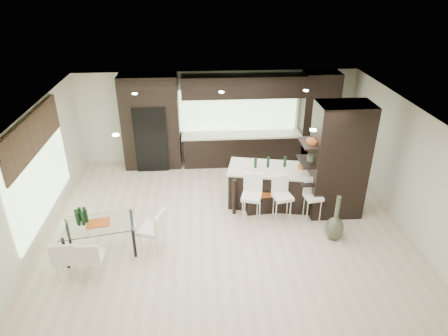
{
  "coord_description": "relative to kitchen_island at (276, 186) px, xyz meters",
  "views": [
    {
      "loc": [
        -0.55,
        -7.56,
        5.32
      ],
      "look_at": [
        0.0,
        0.6,
        1.15
      ],
      "focal_mm": 32.0,
      "sensor_mm": 36.0,
      "label": 1
    }
  ],
  "objects": [
    {
      "name": "ceiling",
      "position": [
        -1.29,
        -0.84,
        2.22
      ],
      "size": [
        8.0,
        7.0,
        0.02
      ],
      "primitive_type": "cube",
      "color": "white",
      "rests_on": "ground"
    },
    {
      "name": "window_back",
      "position": [
        -0.69,
        2.62,
        1.07
      ],
      "size": [
        3.4,
        0.04,
        1.2
      ],
      "primitive_type": "cube",
      "color": "#B2D199",
      "rests_on": "back_wall"
    },
    {
      "name": "stool_left",
      "position": [
        -0.71,
        -0.81,
        -0.0
      ],
      "size": [
        0.52,
        0.52,
        0.96
      ],
      "primitive_type": "cube",
      "rotation": [
        0.0,
        0.0,
        -0.27
      ],
      "color": "white",
      "rests_on": "ground"
    },
    {
      "name": "floor_vase",
      "position": [
        1.01,
        -1.52,
        0.05
      ],
      "size": [
        0.4,
        0.4,
        1.06
      ],
      "primitive_type": null,
      "rotation": [
        0.0,
        0.0,
        -0.02
      ],
      "color": "#404A35",
      "rests_on": "ground"
    },
    {
      "name": "ceiling_spots",
      "position": [
        -1.29,
        -0.59,
        2.2
      ],
      "size": [
        4.0,
        3.0,
        0.02
      ],
      "primitive_type": "cube",
      "color": "white",
      "rests_on": "ceiling"
    },
    {
      "name": "bench",
      "position": [
        -0.06,
        -0.19,
        -0.21
      ],
      "size": [
        1.49,
        0.7,
        0.55
      ],
      "primitive_type": "cube",
      "rotation": [
        0.0,
        0.0,
        0.1
      ],
      "color": "black",
      "rests_on": "ground"
    },
    {
      "name": "kitchen_island",
      "position": [
        0.0,
        0.0,
        0.0
      ],
      "size": [
        2.47,
        1.45,
        0.97
      ],
      "primitive_type": "cube",
      "rotation": [
        0.0,
        0.0,
        -0.21
      ],
      "color": "black",
      "rests_on": "ground"
    },
    {
      "name": "left_wall",
      "position": [
        -5.29,
        -0.84,
        0.87
      ],
      "size": [
        0.02,
        7.0,
        2.7
      ],
      "primitive_type": "cube",
      "color": "silver",
      "rests_on": "ground"
    },
    {
      "name": "chair_near",
      "position": [
        -3.91,
        -2.35,
        -0.1
      ],
      "size": [
        0.43,
        0.43,
        0.77
      ],
      "primitive_type": "cube",
      "rotation": [
        0.0,
        0.0,
        -0.02
      ],
      "color": "white",
      "rests_on": "ground"
    },
    {
      "name": "back_cabinetry",
      "position": [
        -0.79,
        2.33,
        0.87
      ],
      "size": [
        6.8,
        0.68,
        2.7
      ],
      "primitive_type": "cube",
      "color": "black",
      "rests_on": "ground"
    },
    {
      "name": "stone_accent",
      "position": [
        -5.22,
        -0.64,
        1.77
      ],
      "size": [
        0.08,
        3.0,
        0.8
      ],
      "primitive_type": "cube",
      "color": "brown",
      "rests_on": "left_wall"
    },
    {
      "name": "ground",
      "position": [
        -1.29,
        -0.84,
        -0.48
      ],
      "size": [
        8.0,
        8.0,
        0.0
      ],
      "primitive_type": "plane",
      "color": "beige",
      "rests_on": "ground"
    },
    {
      "name": "stool_mid",
      "position": [
        0.0,
        -0.8,
        -0.03
      ],
      "size": [
        0.48,
        0.48,
        0.91
      ],
      "primitive_type": "cube",
      "rotation": [
        0.0,
        0.0,
        0.23
      ],
      "color": "white",
      "rests_on": "ground"
    },
    {
      "name": "chair_far",
      "position": [
        -4.37,
        -2.36,
        -0.07
      ],
      "size": [
        0.49,
        0.49,
        0.82
      ],
      "primitive_type": "cube",
      "rotation": [
        0.0,
        0.0,
        0.1
      ],
      "color": "white",
      "rests_on": "ground"
    },
    {
      "name": "refrigerator",
      "position": [
        -3.19,
        2.28,
        0.47
      ],
      "size": [
        0.9,
        0.68,
        1.9
      ],
      "primitive_type": "cube",
      "color": "black",
      "rests_on": "ground"
    },
    {
      "name": "partition_column",
      "position": [
        1.31,
        -0.44,
        0.87
      ],
      "size": [
        1.2,
        0.8,
        2.7
      ],
      "primitive_type": "cube",
      "color": "black",
      "rests_on": "ground"
    },
    {
      "name": "back_wall",
      "position": [
        -1.29,
        2.66,
        0.87
      ],
      "size": [
        8.0,
        0.02,
        2.7
      ],
      "primitive_type": "cube",
      "color": "silver",
      "rests_on": "ground"
    },
    {
      "name": "stool_right",
      "position": [
        0.71,
        -0.79,
        -0.06
      ],
      "size": [
        0.43,
        0.43,
        0.85
      ],
      "primitive_type": "cube",
      "rotation": [
        0.0,
        0.0,
        0.16
      ],
      "color": "white",
      "rests_on": "ground"
    },
    {
      "name": "chair_end",
      "position": [
        -2.86,
        -1.65,
        -0.05
      ],
      "size": [
        0.61,
        0.61,
        0.87
      ],
      "primitive_type": "cube",
      "rotation": [
        0.0,
        0.0,
        1.2
      ],
      "color": "white",
      "rests_on": "ground"
    },
    {
      "name": "window_left",
      "position": [
        -5.25,
        -0.64,
        0.87
      ],
      "size": [
        0.04,
        3.2,
        1.9
      ],
      "primitive_type": "cube",
      "color": "#B2D199",
      "rests_on": "left_wall"
    },
    {
      "name": "dining_table",
      "position": [
        -3.91,
        -1.65,
        -0.13
      ],
      "size": [
        1.59,
        1.09,
        0.7
      ],
      "primitive_type": "cube",
      "rotation": [
        0.0,
        0.0,
        0.19
      ],
      "color": "white",
      "rests_on": "ground"
    },
    {
      "name": "right_wall",
      "position": [
        2.71,
        -0.84,
        0.87
      ],
      "size": [
        0.02,
        7.0,
        2.7
      ],
      "primitive_type": "cube",
      "color": "silver",
      "rests_on": "ground"
    }
  ]
}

